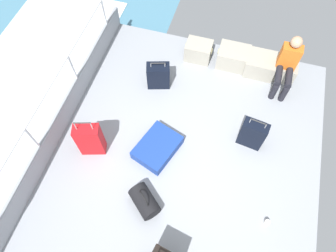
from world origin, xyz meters
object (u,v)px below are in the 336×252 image
suitcase_2 (158,76)px  cargo_crate_2 (260,65)px  duffel_bag (145,201)px  paper_cup (267,223)px  cargo_crate_0 (199,51)px  cargo_crate_3 (282,70)px  suitcase_0 (90,140)px  cargo_crate_1 (233,57)px  suitcase_1 (252,134)px  passenger_seated (288,64)px  suitcase_4 (157,147)px

suitcase_2 → cargo_crate_2: bearing=25.9°
cargo_crate_2 → suitcase_2: (-1.77, -0.86, 0.07)m
duffel_bag → paper_cup: bearing=7.2°
cargo_crate_0 → cargo_crate_3: (1.63, -0.01, -0.01)m
suitcase_0 → duffel_bag: bearing=-29.9°
cargo_crate_1 → suitcase_1: size_ratio=0.87×
suitcase_0 → paper_cup: bearing=-8.0°
cargo_crate_3 → duffel_bag: duffel_bag is taller
passenger_seated → suitcase_4: bearing=-131.8°
passenger_seated → suitcase_2: 2.31m
cargo_crate_2 → duffel_bag: duffel_bag is taller
cargo_crate_2 → cargo_crate_3: (0.42, 0.00, -0.01)m
paper_cup → cargo_crate_2: bearing=100.6°
passenger_seated → suitcase_0: bearing=-140.9°
cargo_crate_3 → suitcase_0: 3.75m
cargo_crate_1 → duffel_bag: (-0.76, -3.14, -0.04)m
duffel_bag → paper_cup: duffel_bag is taller
cargo_crate_2 → duffel_bag: (-1.29, -3.11, -0.04)m
suitcase_0 → suitcase_2: (0.64, 1.61, -0.10)m
suitcase_2 → cargo_crate_1: bearing=35.7°
suitcase_0 → suitcase_2: size_ratio=1.46×
passenger_seated → suitcase_1: size_ratio=1.47×
cargo_crate_2 → paper_cup: (0.54, -2.88, -0.14)m
suitcase_0 → duffel_bag: (1.12, -0.64, -0.21)m
cargo_crate_0 → cargo_crate_2: (1.21, -0.01, 0.00)m
cargo_crate_2 → passenger_seated: (0.42, -0.18, 0.35)m
suitcase_0 → suitcase_2: 1.73m
suitcase_4 → cargo_crate_2: bearing=57.7°
cargo_crate_0 → suitcase_4: bearing=-94.3°
cargo_crate_0 → cargo_crate_1: bearing=2.1°
suitcase_0 → suitcase_1: (2.48, 0.86, -0.06)m
cargo_crate_3 → suitcase_2: suitcase_2 is taller
cargo_crate_0 → passenger_seated: (1.63, -0.18, 0.35)m
cargo_crate_0 → suitcase_2: bearing=-122.7°
cargo_crate_3 → suitcase_2: 2.35m
cargo_crate_3 → passenger_seated: passenger_seated is taller
suitcase_1 → cargo_crate_1: bearing=110.1°
cargo_crate_0 → suitcase_2: (-0.56, -0.87, 0.07)m
suitcase_1 → duffel_bag: (-1.36, -1.51, -0.15)m
cargo_crate_3 → suitcase_1: (-0.35, -1.61, 0.13)m
passenger_seated → paper_cup: (0.13, -2.70, -0.49)m
cargo_crate_2 → paper_cup: size_ratio=5.92×
suitcase_1 → paper_cup: size_ratio=7.14×
cargo_crate_1 → passenger_seated: bearing=-12.5°
passenger_seated → cargo_crate_2: bearing=157.1°
cargo_crate_1 → passenger_seated: 1.03m
cargo_crate_2 → paper_cup: 2.93m
cargo_crate_2 → cargo_crate_1: bearing=176.3°
suitcase_1 → suitcase_4: (-1.45, -0.58, -0.20)m
cargo_crate_0 → cargo_crate_1: (0.68, 0.03, 0.01)m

